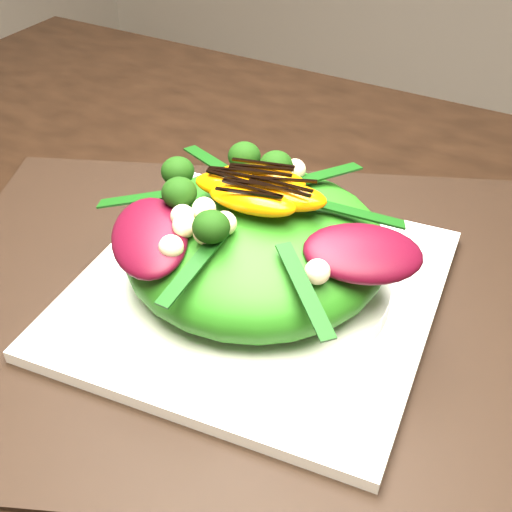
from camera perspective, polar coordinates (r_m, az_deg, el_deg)
The scene contains 10 objects.
dining_table at distance 0.54m, azimuth 16.58°, elevation -11.32°, with size 1.60×0.90×0.75m, color black.
placemat at distance 0.56m, azimuth 0.00°, elevation -3.53°, with size 0.54×0.41×0.00m, color black.
plate_base at distance 0.55m, azimuth 0.00°, elevation -2.95°, with size 0.28×0.28×0.01m, color white.
salad_bowl at distance 0.55m, azimuth 0.00°, elevation -1.90°, with size 0.21×0.21×0.02m, color white.
lettuce_mound at distance 0.53m, azimuth 0.00°, elevation 0.90°, with size 0.20×0.20×0.07m, color #2A7415.
radicchio_leaf at distance 0.48m, azimuth 8.95°, elevation 0.23°, with size 0.09×0.06×0.02m, color #3F0614.
orange_segment at distance 0.52m, azimuth 2.16°, elevation 6.53°, with size 0.07×0.03×0.02m, color orange.
broccoli_floret at distance 0.54m, azimuth -4.79°, elevation 7.95°, with size 0.04×0.04×0.04m, color #0F3309.
macadamia_nut at distance 0.47m, azimuth 2.76°, elevation 1.76°, with size 0.02×0.02×0.02m, color #FAE5B0.
balsamic_drizzle at distance 0.52m, azimuth 2.19°, elevation 7.44°, with size 0.05×0.00×0.00m, color black.
Camera 1 is at (0.03, -0.36, 1.12)m, focal length 48.00 mm.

